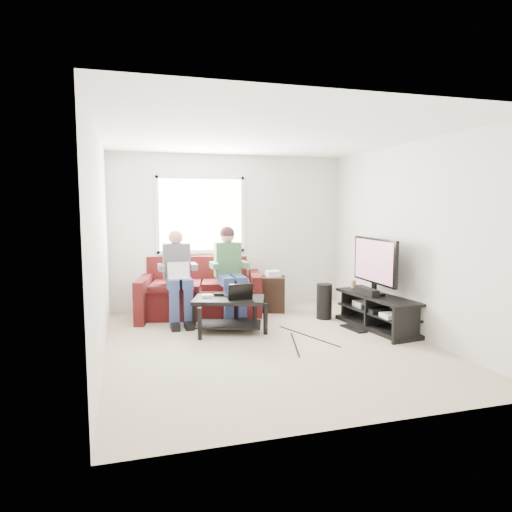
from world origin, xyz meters
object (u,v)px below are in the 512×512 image
object	(u,v)px
end_table	(273,293)
subwoofer	(324,301)
coffee_table	(229,307)
tv_stand	(377,314)
tv	(375,262)
sofa	(201,294)

from	to	relation	value
end_table	subwoofer	bearing A→B (deg)	-49.39
coffee_table	end_table	size ratio (longest dim) A/B	1.62
tv_stand	tv	bearing A→B (deg)	91.47
tv_stand	subwoofer	size ratio (longest dim) A/B	2.77
tv_stand	tv	size ratio (longest dim) A/B	1.37
tv_stand	coffee_table	bearing A→B (deg)	168.62
subwoofer	end_table	size ratio (longest dim) A/B	0.80
tv	subwoofer	distance (m)	1.04
tv	end_table	distance (m)	1.84
tv_stand	sofa	bearing A→B (deg)	146.22
coffee_table	end_table	xyz separation A→B (m)	(0.98, 1.02, -0.05)
tv_stand	end_table	size ratio (longest dim) A/B	2.22
sofa	tv_stand	bearing A→B (deg)	-33.78
sofa	end_table	world-z (taller)	sofa
sofa	coffee_table	bearing A→B (deg)	-79.25
sofa	end_table	size ratio (longest dim) A/B	3.15
end_table	sofa	bearing A→B (deg)	175.85
tv_stand	subwoofer	distance (m)	0.88
coffee_table	tv_stand	xyz separation A→B (m)	(2.07, -0.42, -0.14)
coffee_table	tv	bearing A→B (deg)	-8.71
end_table	coffee_table	bearing A→B (deg)	-133.86
sofa	tv	xyz separation A→B (m)	(2.28, -1.43, 0.61)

